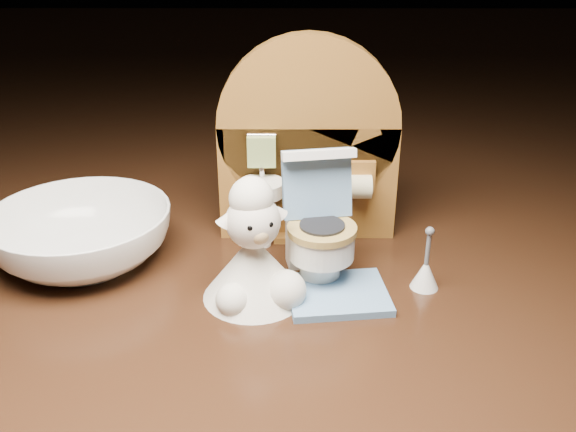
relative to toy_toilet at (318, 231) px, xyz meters
name	(u,v)px	position (x,y,z in m)	size (l,w,h in m)	color
backdrop_panel	(307,153)	(-0.01, 0.06, 0.03)	(0.13, 0.05, 0.15)	brown
toy_toilet	(318,231)	(0.00, 0.00, 0.00)	(0.05, 0.06, 0.09)	white
bath_mat	(338,294)	(0.01, -0.03, -0.03)	(0.06, 0.05, 0.00)	#6188B3
toilet_brush	(425,272)	(0.07, -0.02, -0.02)	(0.02, 0.02, 0.04)	white
plush_lamb	(254,258)	(-0.04, -0.03, 0.00)	(0.07, 0.07, 0.08)	silver
ceramic_bowl	(82,236)	(-0.16, 0.02, -0.01)	(0.12, 0.12, 0.04)	white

